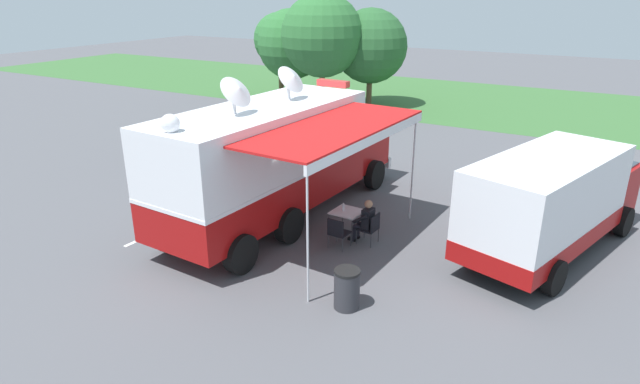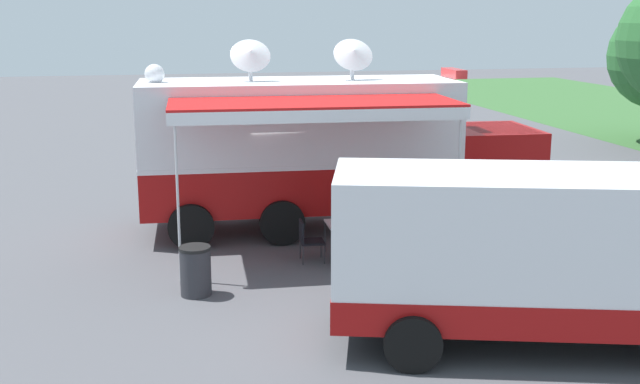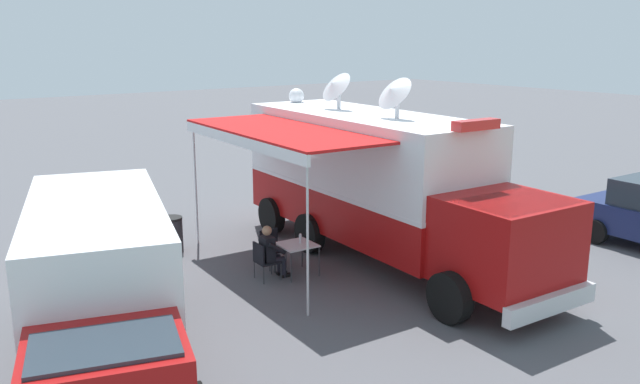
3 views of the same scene
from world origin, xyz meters
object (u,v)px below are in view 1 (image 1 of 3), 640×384
(folding_table, at_px, (347,213))
(seated_responder, at_px, (365,220))
(folding_chair_beside_table, at_px, (338,231))
(car_behind_truck, at_px, (208,134))
(command_truck, at_px, (281,155))
(support_truck, at_px, (553,202))
(water_bottle, at_px, (343,207))
(trash_bin, at_px, (347,289))
(folding_chair_at_table, at_px, (371,226))

(folding_table, distance_m, seated_responder, 0.63)
(folding_chair_beside_table, relative_size, car_behind_truck, 0.20)
(command_truck, xyz_separation_m, support_truck, (7.30, 1.59, -0.56))
(water_bottle, bearing_deg, folding_table, 7.81)
(support_truck, bearing_deg, folding_table, -160.23)
(seated_responder, bearing_deg, folding_chair_beside_table, -122.27)
(command_truck, relative_size, folding_chair_beside_table, 11.04)
(support_truck, bearing_deg, folding_chair_beside_table, -151.31)
(seated_responder, relative_size, car_behind_truck, 0.29)
(water_bottle, height_order, trash_bin, water_bottle)
(folding_table, xyz_separation_m, trash_bin, (1.65, -3.21, -0.22))
(folding_chair_at_table, xyz_separation_m, support_truck, (4.19, 1.93, 0.87))
(folding_chair_beside_table, height_order, trash_bin, trash_bin)
(water_bottle, distance_m, folding_chair_beside_table, 0.93)
(folding_chair_at_table, distance_m, folding_chair_beside_table, 0.95)
(support_truck, height_order, car_behind_truck, support_truck)
(folding_chair_at_table, bearing_deg, water_bottle, 172.05)
(seated_responder, height_order, car_behind_truck, car_behind_truck)
(trash_bin, bearing_deg, support_truck, 56.27)
(water_bottle, relative_size, car_behind_truck, 0.05)
(command_truck, relative_size, folding_table, 11.42)
(water_bottle, relative_size, folding_chair_beside_table, 0.26)
(command_truck, distance_m, folding_chair_at_table, 3.45)
(car_behind_truck, bearing_deg, seated_responder, -24.46)
(car_behind_truck, bearing_deg, folding_chair_beside_table, -29.28)
(seated_responder, relative_size, trash_bin, 1.37)
(folding_table, bearing_deg, water_bottle, -172.19)
(command_truck, xyz_separation_m, car_behind_truck, (-6.23, 3.83, -1.07))
(command_truck, bearing_deg, support_truck, 12.28)
(command_truck, height_order, water_bottle, command_truck)
(folding_table, xyz_separation_m, seated_responder, (0.61, -0.13, -0.02))
(seated_responder, bearing_deg, command_truck, 173.44)
(car_behind_truck, bearing_deg, water_bottle, -25.64)
(command_truck, bearing_deg, folding_table, -5.01)
(folding_table, bearing_deg, trash_bin, -62.86)
(folding_table, distance_m, car_behind_truck, 9.45)
(seated_responder, relative_size, support_truck, 0.18)
(folding_chair_beside_table, distance_m, car_behind_truck, 9.99)
(command_truck, relative_size, seated_responder, 7.69)
(command_truck, xyz_separation_m, seated_responder, (2.93, -0.34, -1.30))
(water_bottle, relative_size, folding_chair_at_table, 0.26)
(folding_table, xyz_separation_m, folding_chair_beside_table, (0.16, -0.85, -0.16))
(folding_chair_at_table, xyz_separation_m, trash_bin, (0.85, -3.07, -0.06))
(trash_bin, bearing_deg, folding_table, 117.14)
(folding_table, height_order, water_bottle, water_bottle)
(folding_chair_at_table, bearing_deg, trash_bin, -74.58)
(trash_bin, bearing_deg, car_behind_truck, 144.61)
(car_behind_truck, bearing_deg, folding_chair_at_table, -24.07)
(folding_table, distance_m, water_bottle, 0.20)
(car_behind_truck, bearing_deg, command_truck, -31.57)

